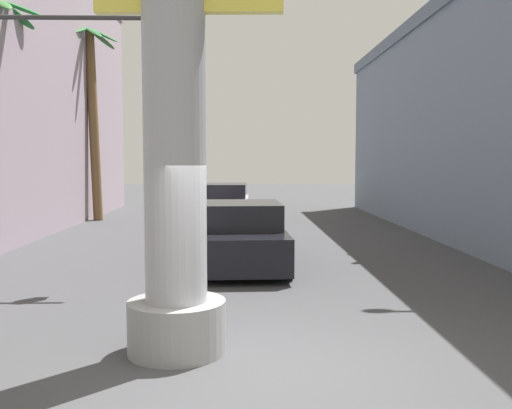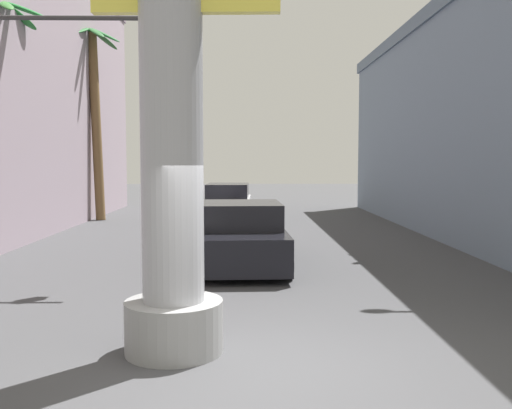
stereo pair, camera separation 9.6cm
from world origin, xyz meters
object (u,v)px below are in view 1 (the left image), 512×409
traffic_light_mast (22,90)px  pedestrian_mid_right (492,222)px  palm_tree_far_left (92,104)px  neon_sign_pole (174,50)px  car_lead (241,236)px  palm_tree_mid_right (473,79)px  car_far (226,203)px

traffic_light_mast → pedestrian_mid_right: size_ratio=3.34×
traffic_light_mast → palm_tree_far_left: palm_tree_far_left is taller
neon_sign_pole → pedestrian_mid_right: 10.41m
palm_tree_far_left → pedestrian_mid_right: palm_tree_far_left is taller
neon_sign_pole → palm_tree_far_left: 17.92m
neon_sign_pole → pedestrian_mid_right: bearing=43.3°
traffic_light_mast → car_lead: 5.91m
neon_sign_pole → car_lead: (0.83, 6.33, -3.27)m
palm_tree_mid_right → neon_sign_pole: bearing=-127.8°
traffic_light_mast → pedestrian_mid_right: bearing=9.5°
palm_tree_far_left → pedestrian_mid_right: bearing=-38.7°
car_lead → palm_tree_far_left: bearing=120.5°
palm_tree_far_left → car_lead: bearing=-59.5°
car_lead → pedestrian_mid_right: bearing=4.5°
palm_tree_far_left → traffic_light_mast: bearing=-82.3°
traffic_light_mast → pedestrian_mid_right: 11.67m
car_far → neon_sign_pole: bearing=-90.6°
pedestrian_mid_right → car_lead: bearing=-175.5°
palm_tree_mid_right → pedestrian_mid_right: palm_tree_mid_right is taller
palm_tree_mid_right → pedestrian_mid_right: size_ratio=5.19×
traffic_light_mast → palm_tree_far_left: (-1.64, 12.06, 0.88)m
car_far → pedestrian_mid_right: bearing=-54.4°
car_far → traffic_light_mast: bearing=-108.8°
traffic_light_mast → palm_tree_far_left: bearing=97.7°
traffic_light_mast → car_lead: traffic_light_mast is taller
palm_tree_mid_right → pedestrian_mid_right: 5.62m
pedestrian_mid_right → palm_tree_far_left: bearing=141.3°
car_lead → car_far: 10.43m
neon_sign_pole → traffic_light_mast: size_ratio=1.62×
car_lead → neon_sign_pole: bearing=-97.5°
traffic_light_mast → car_far: bearing=71.2°
car_lead → palm_tree_mid_right: bearing=29.9°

